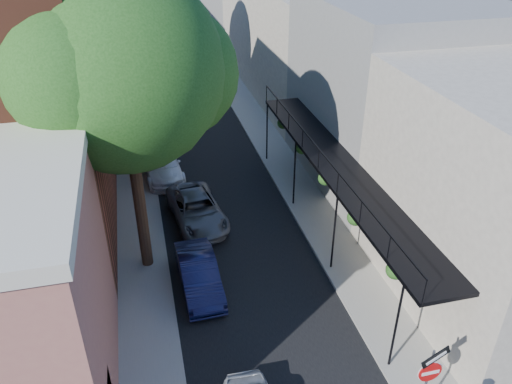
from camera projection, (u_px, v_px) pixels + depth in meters
road_surface at (184, 96)px, 37.76m from camera, size 6.00×64.00×0.01m
sidewalk_left at (130, 100)px, 36.91m from camera, size 2.00×64.00×0.12m
sidewalk_right at (236, 91)px, 38.56m from camera, size 2.00×64.00×0.12m
buildings_left at (37, 41)px, 32.32m from camera, size 10.10×59.10×12.00m
buildings_right at (302, 31)px, 36.96m from camera, size 9.80×55.00×10.00m
sign_post at (429, 375)px, 13.05m from camera, size 0.89×0.17×2.99m
oak_near at (135, 71)px, 16.54m from camera, size 7.48×6.80×11.42m
oak_mid at (130, 40)px, 23.63m from camera, size 6.60×6.00×10.20m
parked_car_b at (199, 274)px, 18.71m from camera, size 1.50×3.96×1.29m
parked_car_c at (197, 210)px, 22.65m from camera, size 2.64×4.81×1.28m
parked_car_d at (162, 164)px, 26.52m from camera, size 2.27×4.80×1.35m
parked_car_e at (157, 134)px, 30.19m from camera, size 1.57×3.42×1.13m
parked_car_f at (168, 109)px, 33.75m from camera, size 1.40×3.61×1.17m
parked_car_g at (162, 79)px, 39.31m from camera, size 2.83×5.03×1.33m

